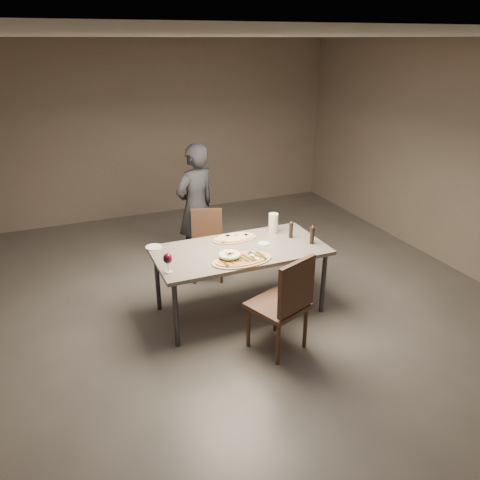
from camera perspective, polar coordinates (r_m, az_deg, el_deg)
name	(u,v)px	position (r m, az deg, el deg)	size (l,w,h in m)	color
room	(240,189)	(4.68, 0.00, 6.20)	(7.00, 7.00, 7.00)	#5B544F
dining_table	(240,254)	(4.93, 0.00, -1.67)	(1.80, 0.90, 0.75)	#71675D
zucchini_pizza	(242,259)	(4.64, 0.27, -2.39)	(0.62, 0.34, 0.05)	tan
ham_pizza	(235,238)	(5.13, -0.67, 0.24)	(0.50, 0.27, 0.04)	tan
bread_basket	(230,256)	(4.63, -1.29, -1.99)	(0.22, 0.22, 0.08)	beige
oil_dish	(264,244)	(5.02, 2.90, -0.43)	(0.12, 0.12, 0.01)	white
pepper_mill_left	(312,235)	(5.06, 8.79, 0.59)	(0.05, 0.05, 0.21)	black
pepper_mill_right	(291,230)	(5.18, 6.24, 1.19)	(0.05, 0.05, 0.19)	black
carafe	(273,223)	(5.30, 4.08, 2.08)	(0.11, 0.11, 0.22)	silver
wine_glass	(168,259)	(4.42, -8.81, -2.32)	(0.09, 0.09, 0.19)	silver
side_plate	(154,247)	(5.02, -10.48, -0.85)	(0.17, 0.17, 0.01)	white
chair_near	(285,300)	(4.36, 5.56, -7.33)	(0.61, 0.61, 1.00)	#452B1D
chair_far	(207,240)	(5.82, -4.03, 0.01)	(0.51, 0.51, 0.85)	#452B1D
diner	(196,207)	(5.97, -5.41, 4.02)	(0.59, 0.39, 1.63)	black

